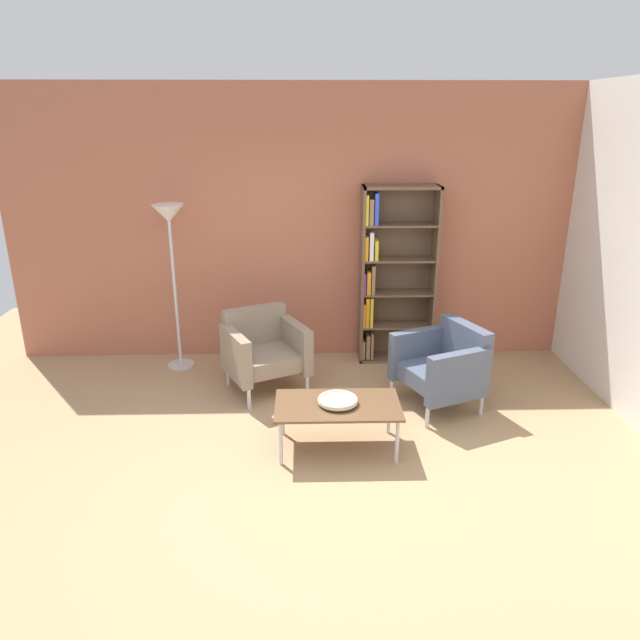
# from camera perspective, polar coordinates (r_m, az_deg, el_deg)

# --- Properties ---
(ground_plane) EXTENTS (8.32, 8.32, 0.00)m
(ground_plane) POSITION_cam_1_polar(r_m,az_deg,el_deg) (4.59, -0.84, -14.84)
(ground_plane) COLOR tan
(brick_back_panel) EXTENTS (6.40, 0.12, 2.90)m
(brick_back_panel) POSITION_cam_1_polar(r_m,az_deg,el_deg) (6.36, -1.17, 9.13)
(brick_back_panel) COLOR #B2664C
(brick_back_panel) RESTS_ON ground_plane
(bookshelf_tall) EXTENTS (0.80, 0.30, 1.90)m
(bookshelf_tall) POSITION_cam_1_polar(r_m,az_deg,el_deg) (6.33, 6.90, 4.30)
(bookshelf_tall) COLOR brown
(bookshelf_tall) RESTS_ON ground_plane
(coffee_table_low) EXTENTS (1.00, 0.56, 0.40)m
(coffee_table_low) POSITION_cam_1_polar(r_m,az_deg,el_deg) (4.73, 1.73, -8.51)
(coffee_table_low) COLOR brown
(coffee_table_low) RESTS_ON ground_plane
(decorative_bowl) EXTENTS (0.32, 0.32, 0.05)m
(decorative_bowl) POSITION_cam_1_polar(r_m,az_deg,el_deg) (4.70, 1.74, -7.79)
(decorative_bowl) COLOR beige
(decorative_bowl) RESTS_ON coffee_table_low
(armchair_spare_guest) EXTENTS (0.92, 0.89, 0.78)m
(armchair_spare_guest) POSITION_cam_1_polar(r_m,az_deg,el_deg) (5.76, -5.52, -2.81)
(armchair_spare_guest) COLOR gray
(armchair_spare_guest) RESTS_ON ground_plane
(armchair_near_window) EXTENTS (0.87, 0.90, 0.78)m
(armchair_near_window) POSITION_cam_1_polar(r_m,az_deg,el_deg) (5.50, 11.91, -4.25)
(armchair_near_window) COLOR #4C566B
(armchair_near_window) RESTS_ON ground_plane
(floor_lamp_torchiere) EXTENTS (0.32, 0.32, 1.74)m
(floor_lamp_torchiere) POSITION_cam_1_polar(r_m,az_deg,el_deg) (6.14, -14.38, 8.15)
(floor_lamp_torchiere) COLOR silver
(floor_lamp_torchiere) RESTS_ON ground_plane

